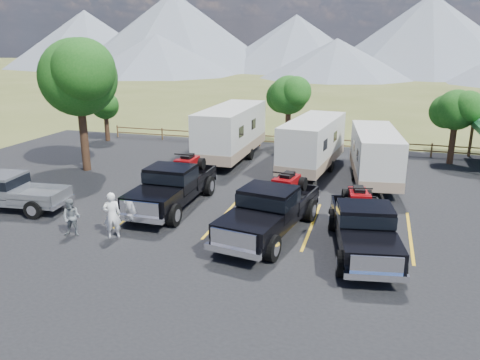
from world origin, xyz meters
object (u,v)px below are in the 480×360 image
(rig_left, at_px, (173,184))
(pickup_silver, at_px, (8,191))
(trailer_center, at_px, (313,144))
(trailer_right, at_px, (375,156))
(person_a, at_px, (112,215))
(rig_right, at_px, (363,225))
(person_b, at_px, (72,218))
(rig_center, at_px, (271,208))
(trailer_left, at_px, (231,133))
(tree_big_nw, at_px, (78,77))

(rig_left, relative_size, pickup_silver, 1.16)
(trailer_center, bearing_deg, trailer_right, -14.33)
(trailer_right, bearing_deg, person_a, -139.68)
(rig_right, distance_m, pickup_silver, 16.01)
(trailer_right, distance_m, person_b, 16.02)
(rig_center, xyz_separation_m, person_a, (-5.97, -2.23, -0.14))
(rig_left, distance_m, rig_center, 5.49)
(person_a, bearing_deg, trailer_right, -164.25)
(rig_center, relative_size, trailer_left, 0.70)
(rig_center, bearing_deg, trailer_left, 124.73)
(trailer_left, bearing_deg, trailer_center, -13.30)
(tree_big_nw, relative_size, person_a, 4.12)
(trailer_right, bearing_deg, pickup_silver, -157.43)
(trailer_left, distance_m, pickup_silver, 14.00)
(rig_right, height_order, trailer_left, trailer_left)
(trailer_center, bearing_deg, rig_right, -65.41)
(trailer_center, relative_size, person_b, 5.88)
(tree_big_nw, relative_size, trailer_left, 0.79)
(trailer_center, bearing_deg, person_a, -110.41)
(rig_right, bearing_deg, rig_center, 160.34)
(rig_left, relative_size, trailer_left, 0.68)
(trailer_right, height_order, pickup_silver, trailer_right)
(trailer_center, relative_size, trailer_right, 1.08)
(pickup_silver, relative_size, person_b, 3.77)
(rig_center, xyz_separation_m, trailer_center, (0.26, 9.95, 0.57))
(rig_right, height_order, pickup_silver, rig_right)
(rig_left, height_order, rig_center, same)
(rig_left, relative_size, person_a, 3.56)
(rig_center, bearing_deg, pickup_silver, -166.82)
(rig_center, bearing_deg, tree_big_nw, 163.71)
(trailer_left, height_order, trailer_right, trailer_left)
(rig_right, xyz_separation_m, trailer_center, (-3.42, 10.58, 0.64))
(rig_left, xyz_separation_m, trailer_left, (-0.11, 9.42, 0.73))
(trailer_left, relative_size, pickup_silver, 1.71)
(rig_left, bearing_deg, rig_center, -20.20)
(pickup_silver, bearing_deg, rig_right, 84.65)
(tree_big_nw, height_order, person_b, tree_big_nw)
(tree_big_nw, height_order, rig_center, tree_big_nw)
(rig_right, distance_m, trailer_right, 9.21)
(rig_right, xyz_separation_m, person_b, (-11.32, -1.91, -0.23))
(tree_big_nw, height_order, trailer_left, tree_big_nw)
(rig_right, relative_size, trailer_left, 0.65)
(trailer_left, bearing_deg, person_b, -99.32)
(rig_center, height_order, trailer_left, trailer_left)
(tree_big_nw, xyz_separation_m, rig_right, (16.70, -6.98, -4.55))
(rig_center, xyz_separation_m, trailer_right, (3.88, 8.56, 0.45))
(rig_center, relative_size, trailer_center, 0.77)
(trailer_left, relative_size, trailer_right, 1.18)
(tree_big_nw, bearing_deg, pickup_silver, -84.45)
(person_b, bearing_deg, pickup_silver, 147.41)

